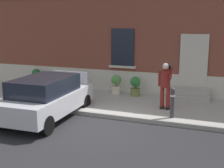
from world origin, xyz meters
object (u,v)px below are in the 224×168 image
at_px(planter_charcoal, 73,81).
at_px(planter_olive, 135,86).
at_px(person_on_phone, 165,83).
at_px(planter_terracotta, 37,77).
at_px(planter_cream, 116,84).
at_px(hatchback_car_silver, 47,97).
at_px(bollard_far_left, 59,91).
at_px(bollard_near_person, 172,102).

xyz_separation_m(planter_charcoal, planter_olive, (3.14, -0.07, 0.00)).
xyz_separation_m(person_on_phone, planter_charcoal, (-4.75, 1.68, -0.55)).
relative_size(planter_terracotta, planter_cream, 1.00).
bearing_deg(planter_cream, hatchback_car_silver, -106.85).
bearing_deg(hatchback_car_silver, planter_olive, 60.71).
bearing_deg(planter_olive, planter_charcoal, 178.68).
bearing_deg(hatchback_car_silver, planter_charcoal, 105.70).
bearing_deg(planter_cream, person_on_phone, -33.82).
bearing_deg(planter_terracotta, person_on_phone, -15.30).
distance_m(bollard_far_left, person_on_phone, 4.08).
height_order(bollard_far_left, planter_olive, bollard_far_left).
bearing_deg(planter_terracotta, planter_olive, -3.24).
xyz_separation_m(hatchback_car_silver, planter_olive, (2.08, 3.70, -0.18)).
distance_m(hatchback_car_silver, planter_terracotta, 5.17).
height_order(planter_terracotta, planter_cream, same).
height_order(person_on_phone, planter_charcoal, person_on_phone).
distance_m(planter_charcoal, planter_olive, 3.14).
xyz_separation_m(person_on_phone, planter_olive, (-1.62, 1.60, -0.55)).
bearing_deg(bollard_far_left, planter_olive, 46.80).
bearing_deg(bollard_near_person, planter_cream, 138.91).
height_order(hatchback_car_silver, planter_charcoal, hatchback_car_silver).
relative_size(person_on_phone, planter_olive, 2.03).
relative_size(bollard_near_person, planter_olive, 1.22).
bearing_deg(bollard_near_person, planter_charcoal, 153.69).
height_order(hatchback_car_silver, bollard_far_left, hatchback_car_silver).
distance_m(bollard_near_person, planter_terracotta, 7.90).
bearing_deg(planter_olive, bollard_far_left, -133.20).
distance_m(bollard_near_person, planter_olive, 3.22).
bearing_deg(planter_cream, planter_olive, -6.14).
bearing_deg(hatchback_car_silver, bollard_near_person, 16.39).
relative_size(planter_terracotta, planter_olive, 1.00).
bearing_deg(planter_charcoal, planter_cream, 0.70).
bearing_deg(bollard_far_left, bollard_near_person, 0.00).
height_order(person_on_phone, planter_cream, person_on_phone).
relative_size(planter_terracotta, planter_charcoal, 1.00).
bearing_deg(bollard_far_left, planter_cream, 61.38).
distance_m(hatchback_car_silver, planter_olive, 4.25).
bearing_deg(planter_charcoal, planter_terracotta, 174.06).
bearing_deg(planter_charcoal, bollard_far_left, -72.67).
bearing_deg(person_on_phone, hatchback_car_silver, -134.37).
bearing_deg(planter_terracotta, bollard_far_left, -42.83).
relative_size(bollard_far_left, person_on_phone, 0.60).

